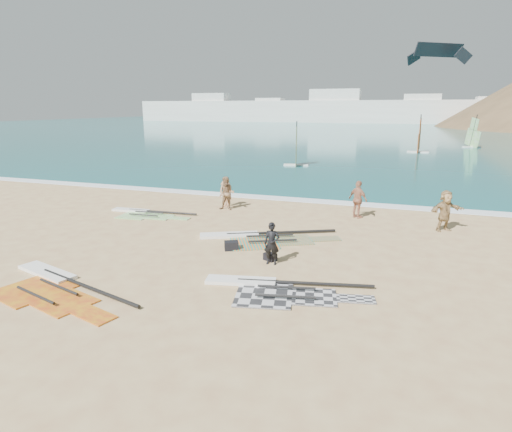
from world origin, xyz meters
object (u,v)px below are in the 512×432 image
(gear_bag_near, at_px, (231,246))
(person_wetsuit, at_px, (272,244))
(beachgoer_back, at_px, (358,199))
(rig_orange, at_px, (258,238))
(beachgoer_right, at_px, (445,211))
(rig_grey, at_px, (272,289))
(rig_red, at_px, (53,285))
(beachgoer_left, at_px, (227,193))
(rig_green, at_px, (143,213))
(gear_bag_far, at_px, (270,257))
(beachgoer_mid, at_px, (226,194))

(gear_bag_near, relative_size, person_wetsuit, 0.35)
(gear_bag_near, distance_m, beachgoer_back, 8.26)
(rig_orange, relative_size, beachgoer_right, 3.20)
(beachgoer_right, bearing_deg, rig_grey, -158.26)
(rig_red, height_order, person_wetsuit, person_wetsuit)
(beachgoer_back, bearing_deg, beachgoer_right, -161.11)
(beachgoer_left, distance_m, beachgoer_back, 7.24)
(rig_grey, xyz_separation_m, rig_green, (-9.61, 7.22, -0.00))
(rig_red, relative_size, beachgoer_right, 3.08)
(beachgoer_left, bearing_deg, beachgoer_right, -8.27)
(rig_red, bearing_deg, person_wetsuit, 51.12)
(gear_bag_far, bearing_deg, person_wetsuit, -64.40)
(rig_orange, distance_m, person_wetsuit, 3.26)
(beachgoer_mid, bearing_deg, beachgoer_left, -36.96)
(gear_bag_far, bearing_deg, beachgoer_left, 124.04)
(beachgoer_back, distance_m, beachgoer_right, 4.27)
(beachgoer_left, bearing_deg, rig_orange, -58.53)
(rig_green, height_order, beachgoer_left, beachgoer_left)
(person_wetsuit, bearing_deg, rig_orange, 111.69)
(beachgoer_left, height_order, beachgoer_back, beachgoer_back)
(rig_green, bearing_deg, beachgoer_mid, 38.50)
(beachgoer_mid, xyz_separation_m, beachgoer_back, (7.59, -0.16, 0.22))
(beachgoer_back, bearing_deg, rig_green, 49.59)
(person_wetsuit, xyz_separation_m, beachgoer_left, (-4.98, 7.47, 0.16))
(rig_grey, distance_m, rig_red, 7.15)
(gear_bag_far, bearing_deg, beachgoer_mid, 123.47)
(beachgoer_mid, bearing_deg, person_wetsuit, -31.18)
(gear_bag_near, bearing_deg, rig_red, -127.21)
(rig_red, bearing_deg, beachgoer_left, 100.16)
(beachgoer_left, xyz_separation_m, beachgoer_mid, (-0.37, 0.72, -0.17))
(rig_red, distance_m, beachgoer_back, 14.97)
(rig_red, xyz_separation_m, beachgoer_mid, (0.77, 12.54, 0.73))
(rig_green, distance_m, beachgoer_back, 11.59)
(rig_green, distance_m, beachgoer_left, 4.73)
(rig_grey, bearing_deg, rig_green, 130.84)
(rig_grey, bearing_deg, beachgoer_left, 108.11)
(rig_green, distance_m, rig_orange, 7.72)
(rig_orange, distance_m, rig_red, 8.53)
(rig_orange, bearing_deg, person_wetsuit, -88.78)
(gear_bag_far, bearing_deg, rig_grey, -71.18)
(gear_bag_near, xyz_separation_m, beachgoer_right, (8.41, 5.89, 0.80))
(beachgoer_back, bearing_deg, rig_orange, 88.68)
(rig_green, bearing_deg, beachgoer_left, 28.86)
(gear_bag_near, height_order, beachgoer_back, beachgoer_back)
(gear_bag_near, height_order, beachgoer_left, beachgoer_left)
(rig_red, height_order, beachgoer_left, beachgoer_left)
(rig_red, distance_m, beachgoer_mid, 12.59)
(person_wetsuit, distance_m, beachgoer_left, 8.98)
(rig_red, height_order, beachgoer_mid, beachgoer_mid)
(gear_bag_near, xyz_separation_m, beachgoer_mid, (-3.31, 7.18, 0.60))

